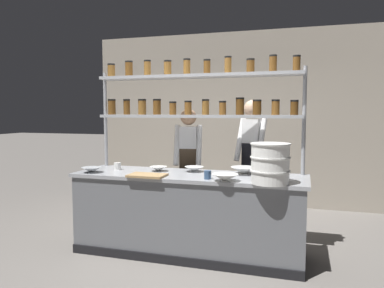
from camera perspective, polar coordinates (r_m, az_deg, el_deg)
The scene contains 15 objects.
ground_plane at distance 4.48m, azimuth -0.49°, elevation -16.29°, with size 40.00×40.00×0.00m, color slate.
back_wall at distance 6.65m, azimuth 6.09°, elevation 3.83°, with size 5.02×0.12×2.99m, color #9E9384.
prep_counter at distance 4.33m, azimuth -0.51°, elevation -10.62°, with size 2.62×0.76×0.92m.
spice_shelf_unit at distance 4.50m, azimuth 0.54°, elevation 6.77°, with size 2.51×0.28×2.26m.
chef_left at distance 4.92m, azimuth -0.55°, elevation -2.86°, with size 0.40×0.32×1.66m.
chef_center at distance 4.85m, azimuth 9.12°, elevation -2.07°, with size 0.42×0.35×1.77m.
container_stack at distance 3.73m, azimuth 11.83°, elevation -2.90°, with size 0.39×0.39×0.40m.
cutting_board at distance 4.11m, azimuth -6.84°, elevation -4.76°, with size 0.40×0.26×0.02m.
prep_bowl_near_left at distance 3.81m, azimuth 5.08°, elevation -5.13°, with size 0.27×0.27×0.07m.
prep_bowl_center_front at distance 4.26m, azimuth 7.90°, elevation -4.05°, with size 0.30×0.30×0.08m.
prep_bowl_center_back at distance 4.48m, azimuth -15.06°, elevation -3.84°, with size 0.23×0.23×0.06m.
prep_bowl_near_right at distance 4.39m, azimuth 0.33°, elevation -3.87°, with size 0.23×0.23×0.06m.
prep_bowl_far_left at distance 4.45m, azimuth -5.15°, elevation -3.80°, with size 0.21×0.21×0.06m.
serving_cup_front at distance 3.92m, azimuth 2.39°, elevation -4.72°, with size 0.07×0.07×0.09m.
serving_cup_by_board at distance 4.63m, azimuth -11.28°, elevation -3.34°, with size 0.09×0.09×0.09m.
Camera 1 is at (1.25, -3.98, 1.62)m, focal length 35.00 mm.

